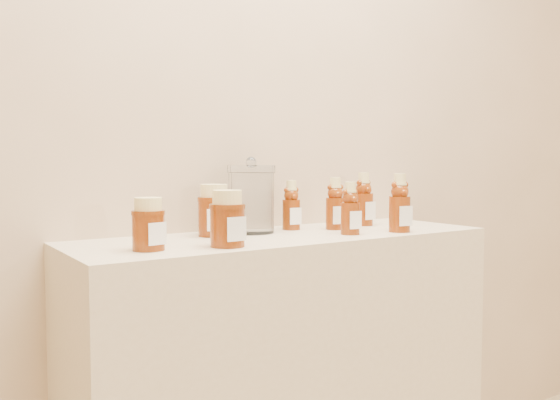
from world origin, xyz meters
TOP-DOWN VIEW (x-y plane):
  - wall_back at (0.00, 1.75)m, footprint 3.50×0.02m
  - display_table at (0.00, 1.55)m, footprint 1.20×0.40m
  - bear_bottle_back_left at (0.08, 1.64)m, footprint 0.06×0.06m
  - bear_bottle_back_mid at (0.20, 1.58)m, footprint 0.07×0.07m
  - bear_bottle_back_right at (0.34, 1.62)m, footprint 0.07×0.07m
  - bear_bottle_front_left at (0.15, 1.46)m, footprint 0.06×0.06m
  - bear_bottle_front_right at (0.31, 1.42)m, footprint 0.08×0.08m
  - honey_jar_left at (-0.43, 1.48)m, footprint 0.09×0.09m
  - honey_jar_back at (-0.18, 1.63)m, footprint 0.11×0.11m
  - honey_jar_front at (-0.25, 1.43)m, footprint 0.09×0.09m
  - glass_canister at (-0.06, 1.64)m, footprint 0.18×0.18m

SIDE VIEW (x-z plane):
  - display_table at x=0.00m, z-range 0.00..0.90m
  - honey_jar_left at x=-0.43m, z-range 0.90..1.02m
  - honey_jar_front at x=-0.25m, z-range 0.90..1.04m
  - honey_jar_back at x=-0.18m, z-range 0.90..1.04m
  - bear_bottle_front_left at x=0.15m, z-range 0.90..1.07m
  - bear_bottle_back_left at x=0.08m, z-range 0.90..1.07m
  - bear_bottle_back_mid at x=0.20m, z-range 0.90..1.08m
  - bear_bottle_back_right at x=0.34m, z-range 0.90..1.09m
  - bear_bottle_front_right at x=0.31m, z-range 0.90..1.09m
  - glass_canister at x=-0.06m, z-range 0.90..1.11m
  - wall_back at x=0.00m, z-range 0.00..2.70m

